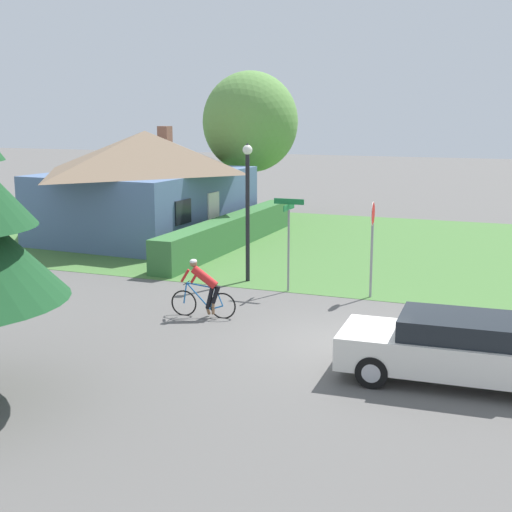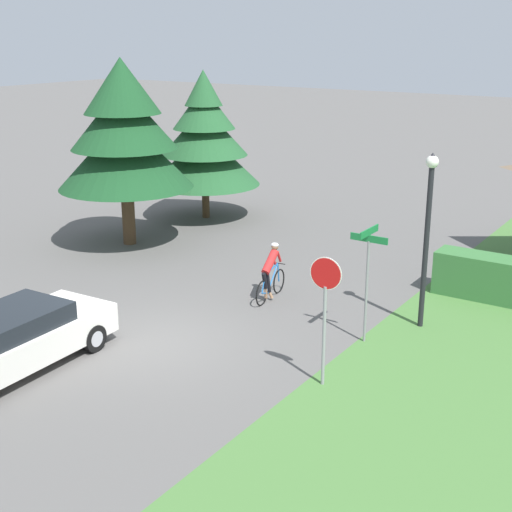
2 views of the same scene
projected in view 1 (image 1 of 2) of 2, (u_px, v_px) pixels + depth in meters
ground_plane at (347, 343)px, 16.19m from camera, size 140.00×140.00×0.00m
grass_verge_right at (323, 243)px, 28.47m from camera, size 16.00×36.00×0.01m
cottage_house at (146, 182)px, 29.76m from camera, size 9.62×7.31×4.54m
hedge_row at (231, 232)px, 27.70m from camera, size 11.47×0.90×1.18m
sedan_left_lane at (461, 349)px, 13.70m from camera, size 1.98×4.75×1.33m
cyclist at (204, 289)px, 18.13m from camera, size 0.44×1.73×1.52m
stop_sign at (372, 231)px, 19.82m from camera, size 0.67×0.08×2.73m
street_lamp at (248, 197)px, 21.61m from camera, size 0.30×0.30×4.26m
street_name_sign at (289, 228)px, 20.50m from camera, size 0.90×0.90×2.73m
deciduous_tree_right at (250, 122)px, 34.89m from camera, size 4.67×4.67×7.14m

